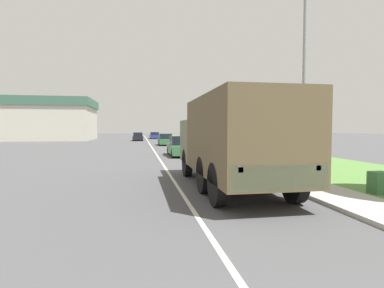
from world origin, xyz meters
name	(u,v)px	position (x,y,z in m)	size (l,w,h in m)	color
ground_plane	(150,145)	(0.00, 40.00, 0.00)	(180.00, 180.00, 0.00)	#4C4C4F
lane_centre_stripe	(150,145)	(0.00, 40.00, 0.00)	(0.12, 120.00, 0.00)	silver
sidewalk_right	(185,144)	(4.50, 40.00, 0.06)	(1.80, 120.00, 0.12)	#ADAAA3
grass_strip_right	(217,144)	(8.90, 40.00, 0.01)	(7.00, 120.00, 0.02)	#56843D
military_truck	(232,139)	(1.83, 11.21, 1.74)	(2.54, 7.81, 3.12)	#606647
car_nearest_ahead	(182,147)	(1.86, 24.07, 0.69)	(1.90, 4.62, 1.52)	#336B3D
car_second_ahead	(165,140)	(1.87, 38.82, 0.65)	(1.70, 4.03, 1.45)	#336B3D
car_third_ahead	(138,137)	(-1.62, 53.89, 0.65)	(1.75, 4.61, 1.42)	black
car_fourth_ahead	(155,136)	(1.71, 63.34, 0.62)	(1.91, 4.74, 1.36)	navy
lamp_post	(300,59)	(4.56, 11.60, 4.68)	(1.69, 0.24, 7.76)	gray
utility_box	(379,183)	(6.20, 9.51, 0.37)	(0.55, 0.45, 0.70)	#3D7042
building_distant	(46,119)	(-18.12, 59.47, 3.75)	(16.92, 13.08, 7.40)	beige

